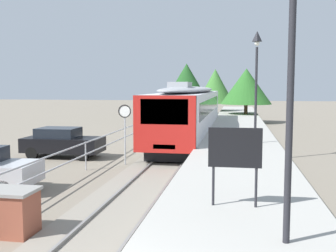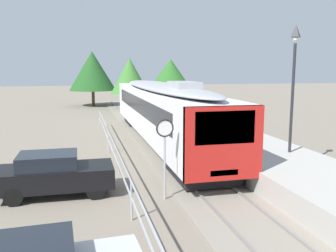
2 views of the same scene
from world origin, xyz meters
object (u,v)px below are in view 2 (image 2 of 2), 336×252
Objects in this scene: commuter_train at (161,108)px; parked_hatchback_black at (54,174)px; speed_limit_sign at (165,139)px; platform_lamp_mid_platform at (294,65)px.

commuter_train reaches higher than parked_hatchback_black.
speed_limit_sign is 4.17m from parked_hatchback_black.
platform_lamp_mid_platform is 1.34× the size of parked_hatchback_black.
commuter_train is 8.82m from platform_lamp_mid_platform.
parked_hatchback_black is at bearing 160.09° from speed_limit_sign.
speed_limit_sign reaches higher than parked_hatchback_black.
platform_lamp_mid_platform is 10.44m from parked_hatchback_black.
platform_lamp_mid_platform reaches higher than parked_hatchback_black.
platform_lamp_mid_platform is 1.91× the size of speed_limit_sign.
speed_limit_sign is at bearing -161.98° from platform_lamp_mid_platform.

